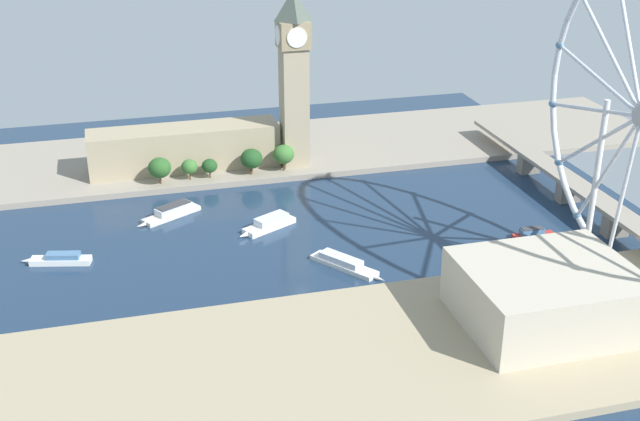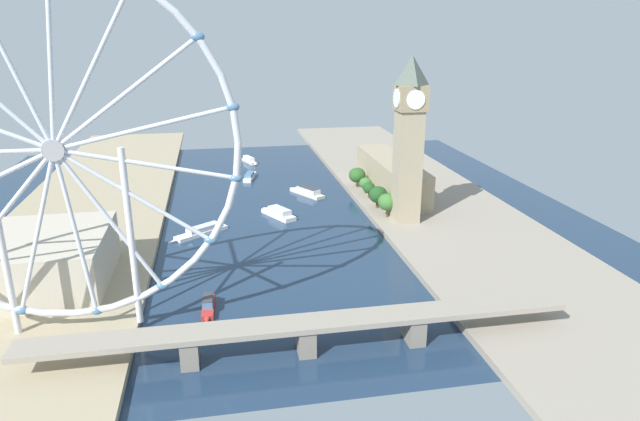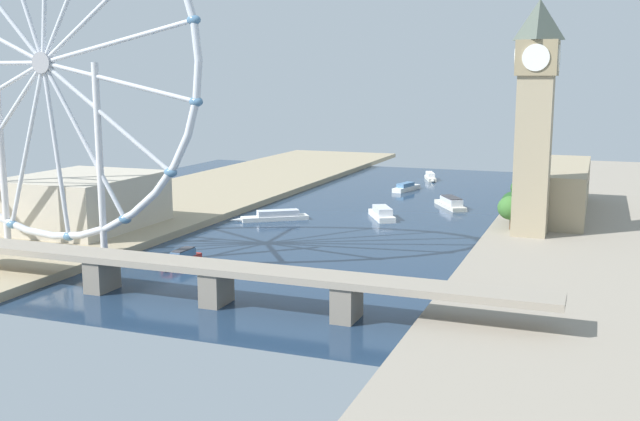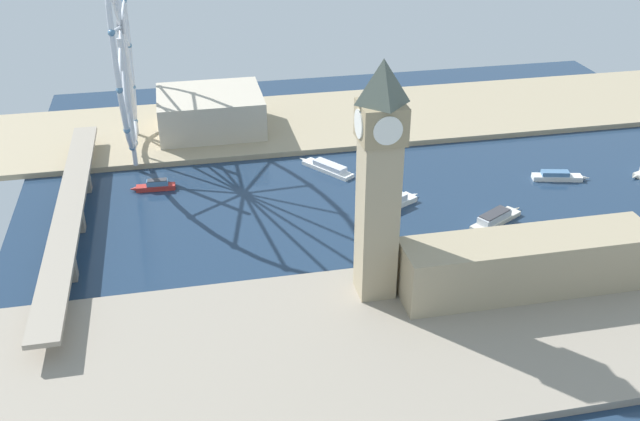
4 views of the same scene
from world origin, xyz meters
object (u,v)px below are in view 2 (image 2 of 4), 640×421
tour_boat_1 (278,213)px  tour_boat_5 (250,176)px  tour_boat_4 (208,306)px  riverside_hall (48,259)px  parliament_block (391,176)px  river_bridge (306,328)px  clock_tower (409,138)px  tour_boat_3 (249,160)px  ferris_wheel (54,152)px  tour_boat_2 (201,231)px  tour_boat_0 (307,192)px

tour_boat_1 → tour_boat_5: tour_boat_1 is taller
tour_boat_5 → tour_boat_4: bearing=-174.9°
tour_boat_5 → riverside_hall: bearing=163.7°
tour_boat_1 → tour_boat_4: tour_boat_1 is taller
parliament_block → river_bridge: parliament_block is taller
parliament_block → tour_boat_5: (89.44, -62.24, -12.16)m
clock_tower → tour_boat_3: size_ratio=3.71×
ferris_wheel → tour_boat_1: (-87.31, -119.79, -66.73)m
riverside_hall → tour_boat_4: riverside_hall is taller
riverside_hall → tour_boat_5: 194.51m
ferris_wheel → tour_boat_2: 126.12m
riverside_hall → tour_boat_4: size_ratio=2.64×
tour_boat_1 → ferris_wheel: bearing=115.6°
parliament_block → tour_boat_3: parliament_block is taller
tour_boat_1 → tour_boat_3: (7.87, -140.94, -0.25)m
riverside_hall → tour_boat_2: bearing=-138.7°
riverside_hall → river_bridge: bearing=145.5°
tour_boat_0 → tour_boat_4: 165.00m
river_bridge → tour_boat_5: river_bridge is taller
clock_tower → ferris_wheel: (156.40, 91.33, 18.53)m
tour_boat_3 → tour_boat_5: bearing=-24.1°
ferris_wheel → tour_boat_2: ferris_wheel is taller
ferris_wheel → tour_boat_1: 162.56m
ferris_wheel → tour_boat_3: ferris_wheel is taller
tour_boat_0 → tour_boat_3: bearing=-12.3°
tour_boat_5 → ferris_wheel: bearing=173.7°
tour_boat_2 → tour_boat_3: tour_boat_3 is taller
river_bridge → tour_boat_1: bearing=-92.8°
tour_boat_1 → river_bridge: bearing=148.8°
parliament_block → tour_boat_3: size_ratio=3.99×
tour_boat_4 → tour_boat_3: bearing=174.9°
tour_boat_2 → river_bridge: bearing=71.3°
parliament_block → river_bridge: (85.83, 175.06, -4.92)m
ferris_wheel → tour_boat_5: bearing=-109.9°
parliament_block → ferris_wheel: 229.21m
tour_boat_0 → ferris_wheel: bearing=115.1°
clock_tower → tour_boat_0: clock_tower is taller
parliament_block → tour_boat_1: (78.54, 28.55, -11.71)m
riverside_hall → river_bridge: 122.26m
clock_tower → tour_boat_4: 145.46m
river_bridge → clock_tower: bearing=-122.9°
clock_tower → parliament_block: bearing=-99.4°
riverside_hall → tour_boat_5: bearing=-120.0°
clock_tower → tour_boat_2: size_ratio=2.85×
tour_boat_3 → tour_boat_4: 253.37m
river_bridge → tour_boat_3: bearing=-89.9°
tour_boat_0 → tour_boat_4: tour_boat_0 is taller
clock_tower → ferris_wheel: size_ratio=0.71×
parliament_block → tour_boat_1: size_ratio=3.39×
parliament_block → ferris_wheel: bearing=41.8°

